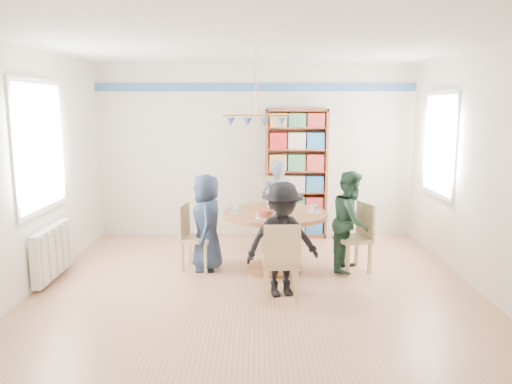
{
  "coord_description": "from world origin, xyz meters",
  "views": [
    {
      "loc": [
        -0.01,
        -5.42,
        2.04
      ],
      "look_at": [
        0.0,
        0.4,
        1.05
      ],
      "focal_mm": 35.0,
      "sensor_mm": 36.0,
      "label": 1
    }
  ],
  "objects_px": {
    "dining_table": "(275,227)",
    "chair_left": "(192,233)",
    "radiator": "(53,252)",
    "person_far": "(276,205)",
    "person_near": "(282,240)",
    "person_left": "(207,222)",
    "chair_near": "(281,259)",
    "chair_far": "(275,209)",
    "person_right": "(351,221)",
    "chair_right": "(358,234)",
    "bookshelf": "(296,175)"
  },
  "relations": [
    {
      "from": "person_near",
      "to": "chair_near",
      "type": "bearing_deg",
      "value": -111.91
    },
    {
      "from": "radiator",
      "to": "chair_right",
      "type": "relative_size",
      "value": 1.16
    },
    {
      "from": "radiator",
      "to": "person_far",
      "type": "bearing_deg",
      "value": 25.53
    },
    {
      "from": "chair_near",
      "to": "bookshelf",
      "type": "distance_m",
      "value": 2.81
    },
    {
      "from": "chair_near",
      "to": "bookshelf",
      "type": "bearing_deg",
      "value": 82.27
    },
    {
      "from": "person_right",
      "to": "person_left",
      "type": "bearing_deg",
      "value": 110.33
    },
    {
      "from": "chair_right",
      "to": "person_near",
      "type": "xyz_separation_m",
      "value": [
        -1.0,
        -0.85,
        0.15
      ]
    },
    {
      "from": "dining_table",
      "to": "person_near",
      "type": "relative_size",
      "value": 1.04
    },
    {
      "from": "chair_far",
      "to": "person_far",
      "type": "bearing_deg",
      "value": -81.34
    },
    {
      "from": "radiator",
      "to": "person_far",
      "type": "relative_size",
      "value": 0.76
    },
    {
      "from": "radiator",
      "to": "person_left",
      "type": "distance_m",
      "value": 1.86
    },
    {
      "from": "chair_right",
      "to": "chair_near",
      "type": "height_order",
      "value": "chair_right"
    },
    {
      "from": "person_left",
      "to": "bookshelf",
      "type": "distance_m",
      "value": 2.1
    },
    {
      "from": "person_far",
      "to": "bookshelf",
      "type": "height_order",
      "value": "bookshelf"
    },
    {
      "from": "chair_near",
      "to": "person_right",
      "type": "height_order",
      "value": "person_right"
    },
    {
      "from": "chair_left",
      "to": "person_right",
      "type": "relative_size",
      "value": 0.67
    },
    {
      "from": "chair_near",
      "to": "person_near",
      "type": "relative_size",
      "value": 0.69
    },
    {
      "from": "dining_table",
      "to": "chair_far",
      "type": "relative_size",
      "value": 1.24
    },
    {
      "from": "dining_table",
      "to": "person_right",
      "type": "relative_size",
      "value": 1.03
    },
    {
      "from": "dining_table",
      "to": "chair_near",
      "type": "xyz_separation_m",
      "value": [
        0.02,
        -1.06,
        -0.08
      ]
    },
    {
      "from": "chair_far",
      "to": "person_far",
      "type": "relative_size",
      "value": 0.8
    },
    {
      "from": "chair_far",
      "to": "person_right",
      "type": "height_order",
      "value": "person_right"
    },
    {
      "from": "dining_table",
      "to": "chair_near",
      "type": "relative_size",
      "value": 1.51
    },
    {
      "from": "radiator",
      "to": "chair_right",
      "type": "xyz_separation_m",
      "value": [
        3.7,
        0.35,
        0.13
      ]
    },
    {
      "from": "chair_right",
      "to": "chair_far",
      "type": "bearing_deg",
      "value": 133.58
    },
    {
      "from": "radiator",
      "to": "chair_left",
      "type": "xyz_separation_m",
      "value": [
        1.6,
        0.42,
        0.11
      ]
    },
    {
      "from": "person_near",
      "to": "chair_far",
      "type": "bearing_deg",
      "value": 74.51
    },
    {
      "from": "chair_far",
      "to": "person_right",
      "type": "bearing_deg",
      "value": -48.63
    },
    {
      "from": "person_far",
      "to": "person_left",
      "type": "bearing_deg",
      "value": 28.92
    },
    {
      "from": "chair_left",
      "to": "bookshelf",
      "type": "xyz_separation_m",
      "value": [
        1.45,
        1.62,
        0.53
      ]
    },
    {
      "from": "chair_left",
      "to": "chair_near",
      "type": "height_order",
      "value": "chair_near"
    },
    {
      "from": "person_near",
      "to": "person_left",
      "type": "bearing_deg",
      "value": 119.49
    },
    {
      "from": "dining_table",
      "to": "bookshelf",
      "type": "relative_size",
      "value": 0.64
    },
    {
      "from": "radiator",
      "to": "chair_left",
      "type": "height_order",
      "value": "chair_left"
    },
    {
      "from": "chair_far",
      "to": "person_right",
      "type": "relative_size",
      "value": 0.83
    },
    {
      "from": "chair_right",
      "to": "bookshelf",
      "type": "relative_size",
      "value": 0.43
    },
    {
      "from": "dining_table",
      "to": "chair_left",
      "type": "xyz_separation_m",
      "value": [
        -1.06,
        0.05,
        -0.09
      ]
    },
    {
      "from": "person_far",
      "to": "bookshelf",
      "type": "bearing_deg",
      "value": -129.91
    },
    {
      "from": "dining_table",
      "to": "bookshelf",
      "type": "distance_m",
      "value": 1.78
    },
    {
      "from": "person_left",
      "to": "bookshelf",
      "type": "height_order",
      "value": "bookshelf"
    },
    {
      "from": "chair_near",
      "to": "person_near",
      "type": "height_order",
      "value": "person_near"
    },
    {
      "from": "dining_table",
      "to": "chair_left",
      "type": "relative_size",
      "value": 1.54
    },
    {
      "from": "chair_right",
      "to": "chair_far",
      "type": "xyz_separation_m",
      "value": [
        -1.01,
        1.06,
        0.1
      ]
    },
    {
      "from": "chair_near",
      "to": "chair_left",
      "type": "bearing_deg",
      "value": 134.05
    },
    {
      "from": "person_near",
      "to": "bookshelf",
      "type": "relative_size",
      "value": 0.62
    },
    {
      "from": "person_left",
      "to": "person_near",
      "type": "bearing_deg",
      "value": 38.14
    },
    {
      "from": "dining_table",
      "to": "chair_left",
      "type": "distance_m",
      "value": 1.06
    },
    {
      "from": "chair_left",
      "to": "person_near",
      "type": "bearing_deg",
      "value": -39.58
    },
    {
      "from": "chair_far",
      "to": "chair_near",
      "type": "distance_m",
      "value": 2.11
    },
    {
      "from": "bookshelf",
      "to": "radiator",
      "type": "bearing_deg",
      "value": -146.22
    }
  ]
}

